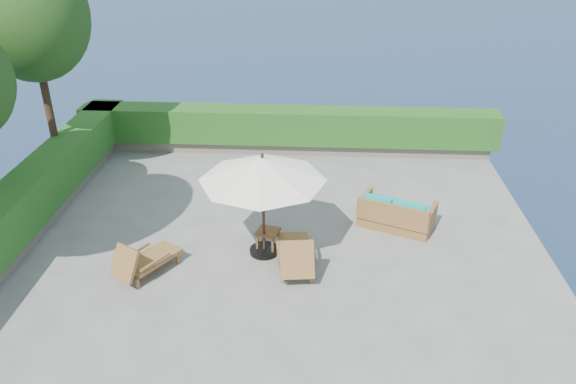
# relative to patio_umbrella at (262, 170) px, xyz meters

# --- Properties ---
(ground) EXTENTS (12.00, 12.00, 0.00)m
(ground) POSITION_rel_patio_umbrella_xyz_m (0.17, -0.02, -1.99)
(ground) COLOR gray
(ground) RESTS_ON ground
(foundation) EXTENTS (12.00, 12.00, 3.00)m
(foundation) POSITION_rel_patio_umbrella_xyz_m (0.17, -0.02, -3.54)
(foundation) COLOR #524A41
(foundation) RESTS_ON ocean
(ocean) EXTENTS (600.00, 600.00, 0.00)m
(ocean) POSITION_rel_patio_umbrella_xyz_m (0.17, -0.02, -4.99)
(ocean) COLOR #152A43
(ocean) RESTS_ON ground
(planter_wall_far) EXTENTS (12.00, 0.60, 0.36)m
(planter_wall_far) POSITION_rel_patio_umbrella_xyz_m (0.17, 5.58, -1.81)
(planter_wall_far) COLOR gray
(planter_wall_far) RESTS_ON ground
(planter_wall_left) EXTENTS (0.60, 12.00, 0.36)m
(planter_wall_left) POSITION_rel_patio_umbrella_xyz_m (-5.43, -0.02, -1.81)
(planter_wall_left) COLOR gray
(planter_wall_left) RESTS_ON ground
(hedge_far) EXTENTS (12.40, 0.90, 1.00)m
(hedge_far) POSITION_rel_patio_umbrella_xyz_m (0.17, 5.58, -1.14)
(hedge_far) COLOR #1D4F16
(hedge_far) RESTS_ON planter_wall_far
(hedge_left) EXTENTS (0.90, 12.40, 1.00)m
(hedge_left) POSITION_rel_patio_umbrella_xyz_m (-5.43, -0.02, -1.14)
(hedge_left) COLOR #1D4F16
(hedge_left) RESTS_ON planter_wall_left
(tree_far) EXTENTS (2.80, 2.80, 6.03)m
(tree_far) POSITION_rel_patio_umbrella_xyz_m (-5.83, 3.18, 2.41)
(tree_far) COLOR #3C2617
(tree_far) RESTS_ON ground
(patio_umbrella) EXTENTS (2.77, 2.77, 2.36)m
(patio_umbrella) POSITION_rel_patio_umbrella_xyz_m (0.00, 0.00, 0.00)
(patio_umbrella) COLOR black
(patio_umbrella) RESTS_ON ground
(lounge_left) EXTENTS (1.29, 1.56, 0.85)m
(lounge_left) POSITION_rel_patio_umbrella_xyz_m (-2.36, -0.95, -1.64)
(lounge_left) COLOR olive
(lounge_left) RESTS_ON ground
(lounge_right) EXTENTS (0.86, 1.71, 0.94)m
(lounge_right) POSITION_rel_patio_umbrella_xyz_m (0.70, -0.58, -1.60)
(lounge_right) COLOR olive
(lounge_right) RESTS_ON ground
(side_table) EXTENTS (0.56, 0.56, 0.49)m
(side_table) POSITION_rel_patio_umbrella_xyz_m (0.07, 0.12, -1.59)
(side_table) COLOR brown
(side_table) RESTS_ON ground
(wicker_loveseat) EXTENTS (1.89, 1.45, 0.83)m
(wicker_loveseat) POSITION_rel_patio_umbrella_xyz_m (2.96, 1.25, -1.67)
(wicker_loveseat) COLOR olive
(wicker_loveseat) RESTS_ON ground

